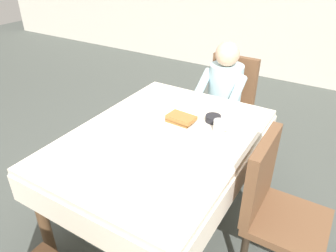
# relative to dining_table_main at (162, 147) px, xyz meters

# --- Properties ---
(ground_plane) EXTENTS (14.00, 14.00, 0.00)m
(ground_plane) POSITION_rel_dining_table_main_xyz_m (0.00, 0.00, -0.65)
(ground_plane) COLOR #474C47
(dining_table_main) EXTENTS (1.12, 1.52, 0.74)m
(dining_table_main) POSITION_rel_dining_table_main_xyz_m (0.00, 0.00, 0.00)
(dining_table_main) COLOR silver
(dining_table_main) RESTS_ON ground
(chair_diner) EXTENTS (0.44, 0.45, 0.93)m
(chair_diner) POSITION_rel_dining_table_main_xyz_m (0.02, 1.17, -0.12)
(chair_diner) COLOR brown
(chair_diner) RESTS_ON ground
(diner_person) EXTENTS (0.40, 0.43, 1.12)m
(diner_person) POSITION_rel_dining_table_main_xyz_m (0.02, 1.01, 0.02)
(diner_person) COLOR silver
(diner_person) RESTS_ON ground
(chair_right_side) EXTENTS (0.45, 0.44, 0.93)m
(chair_right_side) POSITION_rel_dining_table_main_xyz_m (0.77, 0.00, -0.12)
(chair_right_side) COLOR brown
(chair_right_side) RESTS_ON ground
(plate_breakfast) EXTENTS (0.28, 0.28, 0.02)m
(plate_breakfast) POSITION_rel_dining_table_main_xyz_m (0.03, 0.18, 0.10)
(plate_breakfast) COLOR white
(plate_breakfast) RESTS_ON dining_table_main
(breakfast_stack) EXTENTS (0.21, 0.14, 0.06)m
(breakfast_stack) POSITION_rel_dining_table_main_xyz_m (0.04, 0.19, 0.14)
(breakfast_stack) COLOR #A36B33
(breakfast_stack) RESTS_ON plate_breakfast
(cup_coffee) EXTENTS (0.11, 0.08, 0.08)m
(cup_coffee) POSITION_rel_dining_table_main_xyz_m (0.30, 0.24, 0.13)
(cup_coffee) COLOR white
(cup_coffee) RESTS_ON dining_table_main
(bowl_butter) EXTENTS (0.11, 0.11, 0.04)m
(bowl_butter) POSITION_rel_dining_table_main_xyz_m (0.21, 0.35, 0.11)
(bowl_butter) COLOR black
(bowl_butter) RESTS_ON dining_table_main
(syrup_pitcher) EXTENTS (0.08, 0.08, 0.07)m
(syrup_pitcher) POSITION_rel_dining_table_main_xyz_m (-0.24, 0.32, 0.13)
(syrup_pitcher) COLOR silver
(syrup_pitcher) RESTS_ON dining_table_main
(fork_left_of_plate) EXTENTS (0.04, 0.18, 0.00)m
(fork_left_of_plate) POSITION_rel_dining_table_main_xyz_m (-0.16, 0.16, 0.09)
(fork_left_of_plate) COLOR silver
(fork_left_of_plate) RESTS_ON dining_table_main
(knife_right_of_plate) EXTENTS (0.02, 0.20, 0.00)m
(knife_right_of_plate) POSITION_rel_dining_table_main_xyz_m (0.22, 0.16, 0.09)
(knife_right_of_plate) COLOR silver
(knife_right_of_plate) RESTS_ON dining_table_main
(spoon_near_edge) EXTENTS (0.15, 0.03, 0.00)m
(spoon_near_edge) POSITION_rel_dining_table_main_xyz_m (0.08, -0.12, 0.09)
(spoon_near_edge) COLOR silver
(spoon_near_edge) RESTS_ON dining_table_main
(napkin_folded) EXTENTS (0.17, 0.13, 0.01)m
(napkin_folded) POSITION_rel_dining_table_main_xyz_m (-0.22, -0.01, 0.09)
(napkin_folded) COLOR white
(napkin_folded) RESTS_ON dining_table_main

